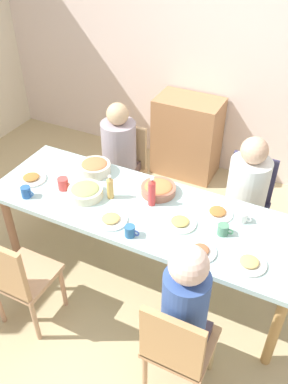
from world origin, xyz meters
The scene contains 27 objects.
ground_plane centered at (0.00, 0.00, 0.00)m, with size 6.63×6.63×0.00m, color tan.
wall_back centered at (0.00, 1.97, 1.30)m, with size 5.76×0.12×2.60m, color silver.
dining_table centered at (0.00, 0.00, 0.70)m, with size 2.44×0.81×0.78m.
chair_0 centered at (0.61, -0.78, 0.51)m, with size 0.40×0.40×0.90m.
person_0 centered at (0.61, -0.69, 0.75)m, with size 0.30×0.30×1.26m.
chair_1 centered at (-0.61, 0.78, 0.51)m, with size 0.40×0.40×0.90m.
person_1 centered at (-0.61, 0.69, 0.72)m, with size 0.32×0.32×1.20m.
chair_2 centered at (0.61, 0.78, 0.51)m, with size 0.40×0.40×0.90m.
person_2 centered at (0.61, 0.70, 0.71)m, with size 0.34×0.34×1.17m.
chair_3 centered at (-0.61, -0.78, 0.51)m, with size 0.40×0.40×0.90m.
plate_0 centered at (-0.98, -0.09, 0.79)m, with size 0.24×0.24×0.04m.
plate_1 centered at (0.85, -0.21, 0.79)m, with size 0.23×0.23×0.04m.
plate_2 centered at (0.54, -0.25, 0.79)m, with size 0.21×0.21×0.04m.
plate_3 centered at (0.31, -0.05, 0.79)m, with size 0.23×0.23×0.04m.
plate_4 centered at (0.51, 0.18, 0.79)m, with size 0.22×0.22×0.04m.
plate_5 centered at (-0.15, -0.24, 0.79)m, with size 0.24×0.24×0.04m.
bowl_0 centered at (0.02, 0.22, 0.82)m, with size 0.27×0.27×0.08m.
bowl_1 centered at (-0.58, 0.24, 0.83)m, with size 0.27×0.27×0.10m.
bowl_2 centered at (-0.47, -0.07, 0.82)m, with size 0.27×0.27×0.09m.
cup_0 centered at (-0.87, -0.28, 0.82)m, with size 0.11×0.07×0.09m.
cup_1 centered at (-0.67, -0.07, 0.83)m, with size 0.12×0.08×0.10m.
cup_2 centered at (0.05, -0.31, 0.82)m, with size 0.11×0.07×0.08m.
cup_3 centered at (0.69, 0.18, 0.82)m, with size 0.11×0.08×0.08m.
cup_4 centered at (0.61, -0.01, 0.82)m, with size 0.11×0.08×0.08m.
bottle_0 centered at (-0.29, 0.00, 0.87)m, with size 0.05×0.05×0.20m.
bottle_1 centered at (0.03, 0.06, 0.89)m, with size 0.06×0.06×0.24m.
side_cabinet centered at (-0.29, 1.67, 0.45)m, with size 0.70×0.44×0.90m, color #A9774E.
Camera 1 is at (1.04, -2.09, 2.73)m, focal length 38.08 mm.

